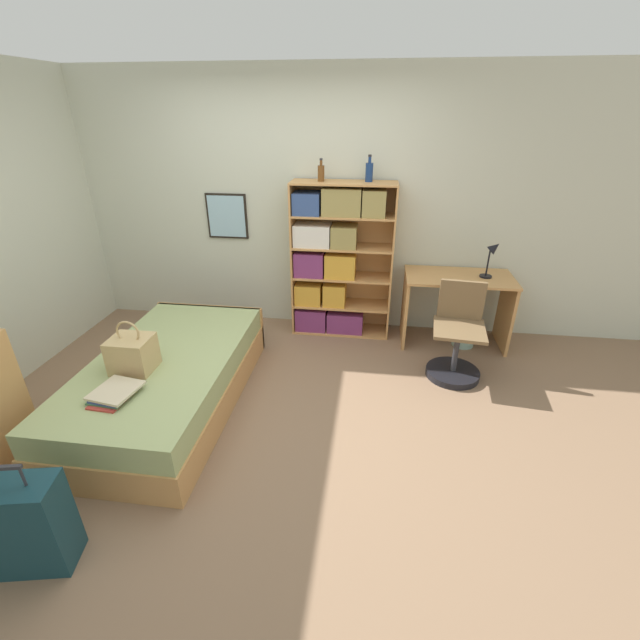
{
  "coord_description": "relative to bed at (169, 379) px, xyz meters",
  "views": [
    {
      "loc": [
        0.86,
        -2.71,
        2.2
      ],
      "look_at": [
        0.47,
        0.2,
        0.75
      ],
      "focal_mm": 24.0,
      "sensor_mm": 36.0,
      "label": 1
    }
  ],
  "objects": [
    {
      "name": "book_stack_on_bed",
      "position": [
        -0.08,
        -0.55,
        0.25
      ],
      "size": [
        0.31,
        0.36,
        0.06
      ],
      "color": "#B2382D",
      "rests_on": "bed"
    },
    {
      "name": "ground_plane",
      "position": [
        0.75,
        -0.02,
        -0.22
      ],
      "size": [
        14.0,
        14.0,
        0.0
      ],
      "primitive_type": "plane",
      "color": "#84664C"
    },
    {
      "name": "waste_bin",
      "position": [
        2.57,
        1.31,
        -0.11
      ],
      "size": [
        0.22,
        0.22,
        0.22
      ],
      "color": "#99C1B2",
      "rests_on": "ground_plane"
    },
    {
      "name": "bed",
      "position": [
        0.0,
        0.0,
        0.0
      ],
      "size": [
        1.08,
        2.01,
        0.44
      ],
      "color": "tan",
      "rests_on": "ground_plane"
    },
    {
      "name": "handbag",
      "position": [
        -0.12,
        -0.21,
        0.36
      ],
      "size": [
        0.3,
        0.26,
        0.4
      ],
      "color": "tan",
      "rests_on": "bed"
    },
    {
      "name": "desk_chair",
      "position": [
        2.39,
        0.75,
        0.06
      ],
      "size": [
        0.48,
        0.48,
        0.85
      ],
      "color": "black",
      "rests_on": "ground_plane"
    },
    {
      "name": "bottle_brown",
      "position": [
        1.51,
        1.5,
        1.46
      ],
      "size": [
        0.07,
        0.07,
        0.24
      ],
      "color": "navy",
      "rests_on": "bookcase"
    },
    {
      "name": "desk_lamp",
      "position": [
        2.72,
        1.37,
        0.76
      ],
      "size": [
        0.16,
        0.12,
        0.37
      ],
      "color": "black",
      "rests_on": "desk"
    },
    {
      "name": "bookcase",
      "position": [
        1.19,
        1.47,
        0.58
      ],
      "size": [
        1.02,
        0.34,
        1.58
      ],
      "color": "tan",
      "rests_on": "ground_plane"
    },
    {
      "name": "bottle_green",
      "position": [
        1.06,
        1.47,
        1.44
      ],
      "size": [
        0.06,
        0.06,
        0.21
      ],
      "color": "brown",
      "rests_on": "bookcase"
    },
    {
      "name": "suitcase",
      "position": [
        -0.15,
        -1.45,
        0.06
      ],
      "size": [
        0.57,
        0.33,
        0.69
      ],
      "color": "#143842",
      "rests_on": "ground_plane"
    },
    {
      "name": "wall_back",
      "position": [
        0.75,
        1.69,
        1.08
      ],
      "size": [
        10.0,
        0.09,
        2.6
      ],
      "color": "beige",
      "rests_on": "ground_plane"
    },
    {
      "name": "desk",
      "position": [
        2.45,
        1.36,
        0.28
      ],
      "size": [
        1.04,
        0.55,
        0.73
      ],
      "color": "tan",
      "rests_on": "ground_plane"
    }
  ]
}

